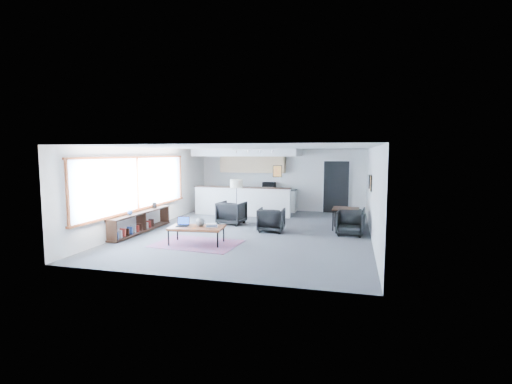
% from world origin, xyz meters
% --- Properties ---
extents(room, '(7.02, 9.02, 2.62)m').
position_xyz_m(room, '(0.00, 0.00, 1.30)').
color(room, '#4A4A4D').
rests_on(room, ground).
extents(window, '(0.10, 5.95, 1.66)m').
position_xyz_m(window, '(-3.46, -0.90, 1.46)').
color(window, '#8CBFFF').
rests_on(window, room).
extents(console, '(0.35, 3.00, 0.80)m').
position_xyz_m(console, '(-3.30, -1.05, 0.33)').
color(console, black).
rests_on(console, floor).
extents(kitchenette, '(4.20, 1.96, 2.60)m').
position_xyz_m(kitchenette, '(-1.20, 3.71, 1.38)').
color(kitchenette, white).
rests_on(kitchenette, floor).
extents(doorway, '(1.10, 0.12, 2.15)m').
position_xyz_m(doorway, '(2.30, 4.42, 1.07)').
color(doorway, black).
rests_on(doorway, room).
extents(track_light, '(1.60, 0.07, 0.15)m').
position_xyz_m(track_light, '(-0.59, 2.20, 2.53)').
color(track_light, silver).
rests_on(track_light, room).
extents(wall_art_lower, '(0.03, 0.38, 0.48)m').
position_xyz_m(wall_art_lower, '(3.47, 0.40, 1.55)').
color(wall_art_lower, black).
rests_on(wall_art_lower, room).
extents(wall_art_upper, '(0.03, 0.34, 0.44)m').
position_xyz_m(wall_art_upper, '(3.47, 1.70, 1.50)').
color(wall_art_upper, black).
rests_on(wall_art_upper, room).
extents(kilim_rug, '(2.33, 1.67, 0.01)m').
position_xyz_m(kilim_rug, '(-1.06, -1.92, 0.01)').
color(kilim_rug, '#6A3753').
rests_on(kilim_rug, floor).
extents(coffee_table, '(1.51, 0.92, 0.47)m').
position_xyz_m(coffee_table, '(-1.06, -1.92, 0.43)').
color(coffee_table, brown).
rests_on(coffee_table, floor).
extents(laptop, '(0.37, 0.33, 0.23)m').
position_xyz_m(laptop, '(-1.47, -1.89, 0.54)').
color(laptop, black).
rests_on(laptop, coffee_table).
extents(ceramic_pot, '(0.24, 0.24, 0.24)m').
position_xyz_m(ceramic_pot, '(-0.97, -1.89, 0.59)').
color(ceramic_pot, gray).
rests_on(ceramic_pot, coffee_table).
extents(book_stack, '(0.39, 0.35, 0.10)m').
position_xyz_m(book_stack, '(-0.65, -1.87, 0.51)').
color(book_stack, silver).
rests_on(book_stack, coffee_table).
extents(coaster, '(0.10, 0.10, 0.01)m').
position_xyz_m(coaster, '(-1.04, -2.14, 0.47)').
color(coaster, '#E5590C').
rests_on(coaster, coffee_table).
extents(armchair_left, '(0.92, 0.87, 0.86)m').
position_xyz_m(armchair_left, '(-1.04, 0.96, 0.43)').
color(armchair_left, black).
rests_on(armchair_left, floor).
extents(armchair_right, '(0.82, 0.77, 0.81)m').
position_xyz_m(armchair_right, '(0.54, 0.13, 0.40)').
color(armchair_right, black).
rests_on(armchair_right, floor).
extents(floor_lamp, '(0.44, 0.44, 1.51)m').
position_xyz_m(floor_lamp, '(-0.96, 1.30, 1.32)').
color(floor_lamp, black).
rests_on(floor_lamp, floor).
extents(dining_table, '(0.84, 0.84, 0.69)m').
position_xyz_m(dining_table, '(2.76, 1.03, 0.63)').
color(dining_table, black).
rests_on(dining_table, floor).
extents(dining_chair_near, '(0.71, 0.67, 0.68)m').
position_xyz_m(dining_chair_near, '(2.91, 0.22, 0.34)').
color(dining_chair_near, black).
rests_on(dining_chair_near, floor).
extents(dining_chair_far, '(0.64, 0.60, 0.61)m').
position_xyz_m(dining_chair_far, '(3.00, 1.52, 0.31)').
color(dining_chair_far, black).
rests_on(dining_chair_far, floor).
extents(microwave, '(0.52, 0.29, 0.35)m').
position_xyz_m(microwave, '(-0.44, 4.15, 1.11)').
color(microwave, black).
rests_on(microwave, kitchenette).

